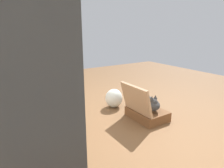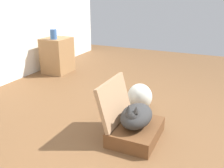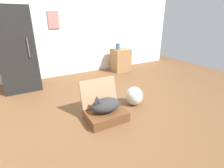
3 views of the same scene
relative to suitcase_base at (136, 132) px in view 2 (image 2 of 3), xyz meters
name	(u,v)px [view 2 (image 2 of 3)]	position (x,y,z in m)	size (l,w,h in m)	color
ground_plane	(127,131)	(0.09, 0.13, -0.07)	(7.68, 7.68, 0.00)	brown
suitcase_base	(136,132)	(0.00, 0.00, 0.00)	(0.57, 0.42, 0.14)	brown
suitcase_lid	(115,101)	(0.00, 0.23, 0.28)	(0.57, 0.42, 0.04)	#9B7756
cat	(136,116)	(-0.01, 0.00, 0.17)	(0.50, 0.28, 0.25)	#2D2D2D
plastic_bag_white	(140,97)	(0.63, 0.18, 0.09)	(0.28, 0.30, 0.32)	silver
side_table	(57,55)	(1.48, 1.98, 0.23)	(0.45, 0.42, 0.60)	olive
vase_tall	(53,34)	(1.37, 1.94, 0.61)	(0.11, 0.11, 0.16)	#38609E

